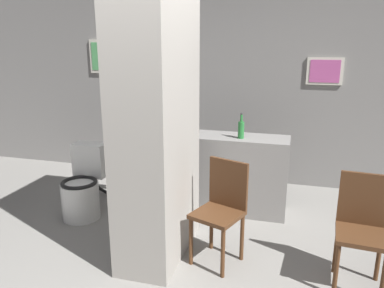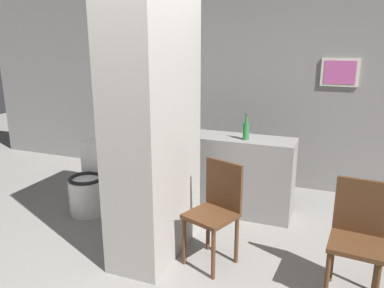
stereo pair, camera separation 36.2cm
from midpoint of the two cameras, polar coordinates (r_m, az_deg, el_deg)
name	(u,v)px [view 1 (the left image)]	position (r m, az deg, el deg)	size (l,w,h in m)	color
ground_plane	(136,282)	(3.34, -11.88, -19.94)	(14.00, 14.00, 0.00)	gray
wall_back	(209,87)	(5.23, 0.56, 8.69)	(8.00, 0.09, 2.60)	gray
pillar_center	(157,115)	(3.25, -8.54, 4.37)	(0.51, 1.05, 2.60)	gray
counter_shelf	(224,173)	(4.33, 2.49, -4.44)	(1.44, 0.44, 0.89)	gray
toilet	(83,188)	(4.43, -18.53, -6.43)	(0.41, 0.57, 0.79)	white
chair_near_pillar	(222,207)	(3.32, 1.39, -9.59)	(0.49, 0.49, 0.91)	#4C2D19
chair_by_doorway	(362,226)	(3.22, 21.55, -11.61)	(0.41, 0.41, 0.91)	#4C2D19
bicycle	(151,172)	(4.61, -8.58, -4.28)	(1.75, 0.42, 0.77)	black
bottle_tall	(241,129)	(4.08, 4.98, 2.27)	(0.07, 0.07, 0.29)	#267233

